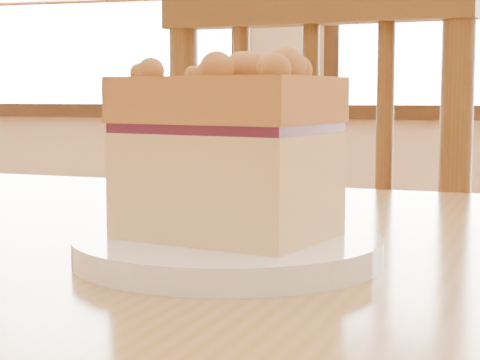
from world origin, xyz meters
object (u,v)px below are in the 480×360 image
at_px(cafe_chair_main, 346,320).
at_px(cake_slice, 226,147).
at_px(cafe_table_main, 71,357).
at_px(plate, 228,250).

relative_size(cafe_chair_main, cake_slice, 6.67).
bearing_deg(cafe_chair_main, cafe_table_main, 88.21).
distance_m(cafe_chair_main, plate, 0.74).
xyz_separation_m(cafe_table_main, cafe_chair_main, (0.13, 0.64, -0.13)).
xyz_separation_m(cafe_table_main, cake_slice, (0.15, -0.06, 0.18)).
bearing_deg(cake_slice, plate, 33.61).
xyz_separation_m(cafe_table_main, plate, (0.15, -0.06, 0.11)).
height_order(cafe_table_main, cake_slice, cake_slice).
height_order(plate, cake_slice, cake_slice).
distance_m(cafe_table_main, plate, 0.19).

